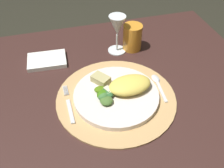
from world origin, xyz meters
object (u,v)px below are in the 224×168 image
object	(u,v)px
napkin	(47,60)
amber_tumbler	(132,37)
dining_table	(102,124)
fork	(69,105)
spoon	(158,83)
wine_glass	(117,27)
dinner_plate	(116,95)

from	to	relation	value
napkin	amber_tumbler	size ratio (longest dim) A/B	1.38
amber_tumbler	dining_table	bearing A→B (deg)	-128.35
fork	napkin	xyz separation A→B (m)	(-0.05, 0.25, -0.00)
spoon	napkin	size ratio (longest dim) A/B	0.95
fork	napkin	world-z (taller)	napkin
fork	wine_glass	size ratio (longest dim) A/B	1.10
dinner_plate	napkin	bearing A→B (deg)	127.93
spoon	amber_tumbler	world-z (taller)	amber_tumbler
dinner_plate	fork	distance (m)	0.15
wine_glass	fork	bearing A→B (deg)	-132.15
spoon	napkin	bearing A→B (deg)	146.96
napkin	amber_tumbler	distance (m)	0.34
dinner_plate	napkin	xyz separation A→B (m)	(-0.20, 0.26, -0.01)
dining_table	napkin	distance (m)	0.32
fork	napkin	size ratio (longest dim) A/B	1.17
dinner_plate	spoon	size ratio (longest dim) A/B	2.02
fork	amber_tumbler	distance (m)	0.39
napkin	dining_table	bearing A→B (deg)	-56.48
napkin	wine_glass	bearing A→B (deg)	0.13
dinner_plate	napkin	size ratio (longest dim) A/B	1.92
fork	napkin	distance (m)	0.26
dinner_plate	wine_glass	world-z (taller)	wine_glass
dining_table	spoon	xyz separation A→B (m)	(0.20, 0.00, 0.15)
wine_glass	dinner_plate	bearing A→B (deg)	-106.72
dining_table	dinner_plate	size ratio (longest dim) A/B	4.28
napkin	amber_tumbler	world-z (taller)	amber_tumbler
dining_table	napkin	size ratio (longest dim) A/B	8.22
dining_table	fork	distance (m)	0.19
amber_tumbler	napkin	bearing A→B (deg)	-179.65
fork	spoon	distance (m)	0.31
dinner_plate	fork	bearing A→B (deg)	178.98
wine_glass	amber_tumbler	bearing A→B (deg)	1.32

